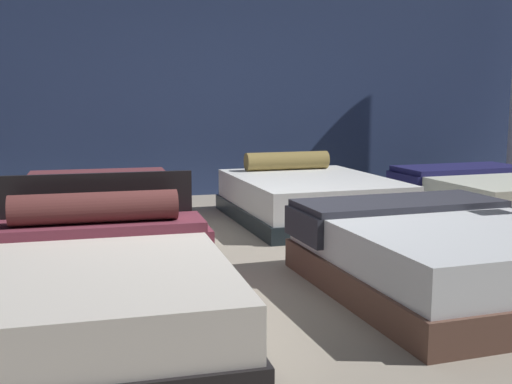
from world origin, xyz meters
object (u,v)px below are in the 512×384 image
(bed_1, at_px, (98,286))
(bed_6, at_px, (309,198))
(bed_5, at_px, (99,208))
(bed_7, at_px, (489,192))
(bed_2, at_px, (445,255))

(bed_1, bearing_deg, bed_6, 49.78)
(bed_1, xyz_separation_m, bed_5, (0.08, 2.66, -0.00))
(bed_6, relative_size, bed_7, 1.00)
(bed_1, height_order, bed_5, bed_1)
(bed_1, bearing_deg, bed_2, 1.06)
(bed_7, bearing_deg, bed_6, 177.27)
(bed_2, distance_m, bed_5, 3.46)
(bed_1, bearing_deg, bed_7, 30.96)
(bed_1, height_order, bed_6, bed_1)
(bed_5, distance_m, bed_6, 2.21)
(bed_1, relative_size, bed_5, 1.02)
(bed_2, relative_size, bed_5, 0.99)
(bed_7, bearing_deg, bed_5, 176.75)
(bed_1, distance_m, bed_5, 2.66)
(bed_1, relative_size, bed_7, 0.99)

